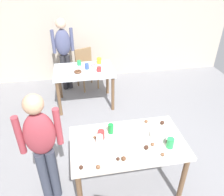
# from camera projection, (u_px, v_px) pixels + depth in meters

# --- Properties ---
(ground_plane) EXTENTS (6.40, 6.40, 0.00)m
(ground_plane) POSITION_uv_depth(u_px,v_px,m) (127.00, 178.00, 3.04)
(ground_plane) COLOR gray
(wall_back) EXTENTS (6.40, 0.10, 2.60)m
(wall_back) POSITION_uv_depth(u_px,v_px,m) (95.00, 22.00, 5.02)
(wall_back) COLOR #BCB2A3
(wall_back) RESTS_ON ground_plane
(dining_table_near) EXTENTS (1.30, 0.76, 0.75)m
(dining_table_near) POSITION_uv_depth(u_px,v_px,m) (128.00, 148.00, 2.61)
(dining_table_near) COLOR silver
(dining_table_near) RESTS_ON ground_plane
(dining_table_far) EXTENTS (1.11, 0.76, 0.75)m
(dining_table_far) POSITION_uv_depth(u_px,v_px,m) (84.00, 75.00, 4.26)
(dining_table_far) COLOR silver
(dining_table_far) RESTS_ON ground_plane
(chair_far_table) EXTENTS (0.51, 0.51, 0.87)m
(chair_far_table) POSITION_uv_depth(u_px,v_px,m) (86.00, 66.00, 4.96)
(chair_far_table) COLOR olive
(chair_far_table) RESTS_ON ground_plane
(person_girl_near) EXTENTS (0.46, 0.26, 1.47)m
(person_girl_near) POSITION_uv_depth(u_px,v_px,m) (42.00, 143.00, 2.35)
(person_girl_near) COLOR #383D4C
(person_girl_near) RESTS_ON ground_plane
(person_adult_far) EXTENTS (0.45, 0.27, 1.55)m
(person_adult_far) POSITION_uv_depth(u_px,v_px,m) (64.00, 49.00, 4.64)
(person_adult_far) COLOR #28282D
(person_adult_far) RESTS_ON ground_plane
(mixing_bowl) EXTENTS (0.19, 0.19, 0.06)m
(mixing_bowl) POSITION_uv_depth(u_px,v_px,m) (159.00, 135.00, 2.60)
(mixing_bowl) COLOR white
(mixing_bowl) RESTS_ON dining_table_near
(soda_can) EXTENTS (0.07, 0.07, 0.12)m
(soda_can) POSITION_uv_depth(u_px,v_px,m) (111.00, 129.00, 2.65)
(soda_can) COLOR #198438
(soda_can) RESTS_ON dining_table_near
(fork_near) EXTENTS (0.17, 0.02, 0.01)m
(fork_near) POSITION_uv_depth(u_px,v_px,m) (125.00, 127.00, 2.78)
(fork_near) COLOR silver
(fork_near) RESTS_ON dining_table_near
(cup_near_0) EXTENTS (0.08, 0.08, 0.12)m
(cup_near_0) POSITION_uv_depth(u_px,v_px,m) (100.00, 140.00, 2.49)
(cup_near_0) COLOR white
(cup_near_0) RESTS_ON dining_table_near
(cup_near_1) EXTENTS (0.08, 0.08, 0.12)m
(cup_near_1) POSITION_uv_depth(u_px,v_px,m) (170.00, 143.00, 2.45)
(cup_near_1) COLOR green
(cup_near_1) RESTS_ON dining_table_near
(cup_near_2) EXTENTS (0.08, 0.08, 0.11)m
(cup_near_2) POSITION_uv_depth(u_px,v_px,m) (101.00, 135.00, 2.57)
(cup_near_2) COLOR red
(cup_near_2) RESTS_ON dining_table_near
(cake_ball_0) EXTENTS (0.05, 0.05, 0.05)m
(cake_ball_0) POSITION_uv_depth(u_px,v_px,m) (124.00, 159.00, 2.31)
(cake_ball_0) COLOR brown
(cake_ball_0) RESTS_ON dining_table_near
(cake_ball_1) EXTENTS (0.04, 0.04, 0.04)m
(cake_ball_1) POSITION_uv_depth(u_px,v_px,m) (81.00, 167.00, 2.21)
(cake_ball_1) COLOR #3D2319
(cake_ball_1) RESTS_ON dining_table_near
(cake_ball_2) EXTENTS (0.04, 0.04, 0.04)m
(cake_ball_2) POSITION_uv_depth(u_px,v_px,m) (146.00, 121.00, 2.84)
(cake_ball_2) COLOR brown
(cake_ball_2) RESTS_ON dining_table_near
(cake_ball_3) EXTENTS (0.05, 0.05, 0.05)m
(cake_ball_3) POSITION_uv_depth(u_px,v_px,m) (146.00, 147.00, 2.44)
(cake_ball_3) COLOR #3D2319
(cake_ball_3) RESTS_ON dining_table_near
(cake_ball_4) EXTENTS (0.05, 0.05, 0.05)m
(cake_ball_4) POSITION_uv_depth(u_px,v_px,m) (162.00, 123.00, 2.81)
(cake_ball_4) COLOR #3D2319
(cake_ball_4) RESTS_ON dining_table_near
(cake_ball_5) EXTENTS (0.04, 0.04, 0.04)m
(cake_ball_5) POSITION_uv_depth(u_px,v_px,m) (153.00, 144.00, 2.49)
(cake_ball_5) COLOR brown
(cake_ball_5) RESTS_ON dining_table_near
(cake_ball_6) EXTENTS (0.04, 0.04, 0.04)m
(cake_ball_6) POSITION_uv_depth(u_px,v_px,m) (100.00, 132.00, 2.67)
(cake_ball_6) COLOR brown
(cake_ball_6) RESTS_ON dining_table_near
(cake_ball_7) EXTENTS (0.05, 0.05, 0.05)m
(cake_ball_7) POSITION_uv_depth(u_px,v_px,m) (98.00, 167.00, 2.22)
(cake_ball_7) COLOR brown
(cake_ball_7) RESTS_ON dining_table_near
(cake_ball_8) EXTENTS (0.04, 0.04, 0.04)m
(cake_ball_8) POSITION_uv_depth(u_px,v_px,m) (110.00, 127.00, 2.73)
(cake_ball_8) COLOR brown
(cake_ball_8) RESTS_ON dining_table_near
(cake_ball_9) EXTENTS (0.04, 0.04, 0.04)m
(cake_ball_9) POSITION_uv_depth(u_px,v_px,m) (167.00, 142.00, 2.53)
(cake_ball_9) COLOR #3D2319
(cake_ball_9) RESTS_ON dining_table_near
(cake_ball_10) EXTENTS (0.04, 0.04, 0.04)m
(cake_ball_10) POSITION_uv_depth(u_px,v_px,m) (95.00, 137.00, 2.59)
(cake_ball_10) COLOR brown
(cake_ball_10) RESTS_ON dining_table_near
(cake_ball_11) EXTENTS (0.04, 0.04, 0.04)m
(cake_ball_11) POSITION_uv_depth(u_px,v_px,m) (118.00, 159.00, 2.31)
(cake_ball_11) COLOR #3D2319
(cake_ball_11) RESTS_ON dining_table_near
(cake_ball_12) EXTENTS (0.04, 0.04, 0.04)m
(cake_ball_12) POSITION_uv_depth(u_px,v_px,m) (163.00, 154.00, 2.36)
(cake_ball_12) COLOR brown
(cake_ball_12) RESTS_ON dining_table_near
(pitcher_far) EXTENTS (0.11, 0.11, 0.23)m
(pitcher_far) POSITION_uv_depth(u_px,v_px,m) (71.00, 73.00, 3.83)
(pitcher_far) COLOR white
(pitcher_far) RESTS_ON dining_table_far
(cup_far_0) EXTENTS (0.08, 0.08, 0.09)m
(cup_far_0) POSITION_uv_depth(u_px,v_px,m) (79.00, 63.00, 4.36)
(cup_far_0) COLOR green
(cup_far_0) RESTS_ON dining_table_far
(cup_far_1) EXTENTS (0.07, 0.07, 0.11)m
(cup_far_1) POSITION_uv_depth(u_px,v_px,m) (87.00, 66.00, 4.20)
(cup_far_1) COLOR #3351B2
(cup_far_1) RESTS_ON dining_table_far
(cup_far_2) EXTENTS (0.09, 0.09, 0.12)m
(cup_far_2) POSITION_uv_depth(u_px,v_px,m) (99.00, 61.00, 4.42)
(cup_far_2) COLOR yellow
(cup_far_2) RESTS_ON dining_table_far
(cup_far_3) EXTENTS (0.08, 0.08, 0.09)m
(cup_far_3) POSITION_uv_depth(u_px,v_px,m) (99.00, 69.00, 4.11)
(cup_far_3) COLOR red
(cup_far_3) RESTS_ON dining_table_far
(donut_far_0) EXTENTS (0.14, 0.14, 0.04)m
(donut_far_0) POSITION_uv_depth(u_px,v_px,m) (78.00, 72.00, 4.08)
(donut_far_0) COLOR brown
(donut_far_0) RESTS_ON dining_table_far
(donut_far_1) EXTENTS (0.13, 0.13, 0.04)m
(donut_far_1) POSITION_uv_depth(u_px,v_px,m) (94.00, 65.00, 4.34)
(donut_far_1) COLOR pink
(donut_far_1) RESTS_ON dining_table_far
(donut_far_2) EXTENTS (0.13, 0.13, 0.04)m
(donut_far_2) POSITION_uv_depth(u_px,v_px,m) (107.00, 73.00, 4.03)
(donut_far_2) COLOR white
(donut_far_2) RESTS_ON dining_table_far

